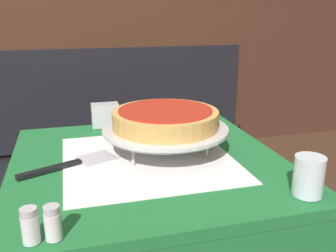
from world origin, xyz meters
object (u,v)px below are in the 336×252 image
(deep_dish_pizza, at_px, (165,118))
(water_glass_near, at_px, (309,176))
(salt_shaker, at_px, (30,226))
(pizza_server, at_px, (72,164))
(dining_table_front, at_px, (148,190))
(pepper_shaker, at_px, (53,223))
(dining_table_rear, at_px, (63,93))
(napkin_holder, at_px, (105,115))
(pizza_pan_stand, at_px, (165,130))
(booth_bench, at_px, (91,180))
(condiment_caddy, at_px, (51,66))

(deep_dish_pizza, height_order, water_glass_near, deep_dish_pizza)
(salt_shaker, bearing_deg, pizza_server, 76.76)
(dining_table_front, height_order, pepper_shaker, pepper_shaker)
(dining_table_rear, distance_m, napkin_holder, 1.22)
(dining_table_front, distance_m, deep_dish_pizza, 0.23)
(salt_shaker, bearing_deg, pizza_pan_stand, 46.01)
(dining_table_front, xyz_separation_m, pizza_pan_stand, (0.06, 0.02, 0.18))
(dining_table_rear, xyz_separation_m, water_glass_near, (0.57, -1.88, 0.16))
(pepper_shaker, bearing_deg, deep_dish_pizza, 49.43)
(booth_bench, xyz_separation_m, water_glass_near, (0.46, -1.07, 0.45))
(water_glass_near, bearing_deg, pizza_server, 148.51)
(deep_dish_pizza, bearing_deg, booth_bench, 105.50)
(pizza_server, height_order, water_glass_near, water_glass_near)
(deep_dish_pizza, height_order, pepper_shaker, deep_dish_pizza)
(water_glass_near, bearing_deg, pepper_shaker, -177.09)
(pizza_pan_stand, relative_size, deep_dish_pizza, 1.19)
(dining_table_front, height_order, napkin_holder, napkin_holder)
(pizza_pan_stand, xyz_separation_m, pepper_shaker, (-0.32, -0.38, -0.04))
(pizza_pan_stand, height_order, water_glass_near, water_glass_near)
(napkin_holder, height_order, condiment_caddy, condiment_caddy)
(salt_shaker, distance_m, condiment_caddy, 2.01)
(deep_dish_pizza, xyz_separation_m, condiment_caddy, (-0.38, 1.64, -0.06))
(pizza_pan_stand, bearing_deg, water_glass_near, -53.29)
(dining_table_front, distance_m, dining_table_rear, 1.57)
(booth_bench, relative_size, pepper_shaker, 24.72)
(booth_bench, distance_m, pizza_server, 0.85)
(water_glass_near, bearing_deg, condiment_caddy, 107.74)
(dining_table_front, xyz_separation_m, salt_shaker, (-0.30, -0.35, 0.14))
(deep_dish_pizza, xyz_separation_m, napkin_holder, (-0.15, 0.33, -0.07))
(napkin_holder, bearing_deg, deep_dish_pizza, -65.83)
(salt_shaker, bearing_deg, water_glass_near, 2.72)
(deep_dish_pizza, distance_m, salt_shaker, 0.53)
(booth_bench, relative_size, deep_dish_pizza, 5.46)
(water_glass_near, bearing_deg, booth_bench, 113.21)
(pizza_server, relative_size, water_glass_near, 2.92)
(deep_dish_pizza, height_order, salt_shaker, deep_dish_pizza)
(booth_bench, height_order, napkin_holder, booth_bench)
(dining_table_rear, height_order, water_glass_near, water_glass_near)
(booth_bench, height_order, water_glass_near, booth_bench)
(pizza_server, relative_size, napkin_holder, 2.84)
(dining_table_front, relative_size, napkin_holder, 7.91)
(condiment_caddy, bearing_deg, booth_bench, -79.11)
(booth_bench, bearing_deg, dining_table_rear, 97.57)
(deep_dish_pizza, bearing_deg, dining_table_rear, 101.38)
(napkin_holder, xyz_separation_m, condiment_caddy, (-0.23, 1.31, 0.01))
(dining_table_rear, distance_m, booth_bench, 0.86)
(booth_bench, xyz_separation_m, deep_dish_pizza, (0.20, -0.72, 0.51))
(deep_dish_pizza, xyz_separation_m, salt_shaker, (-0.36, -0.38, -0.08))
(deep_dish_pizza, relative_size, salt_shaker, 4.45)
(napkin_holder, bearing_deg, water_glass_near, -58.99)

